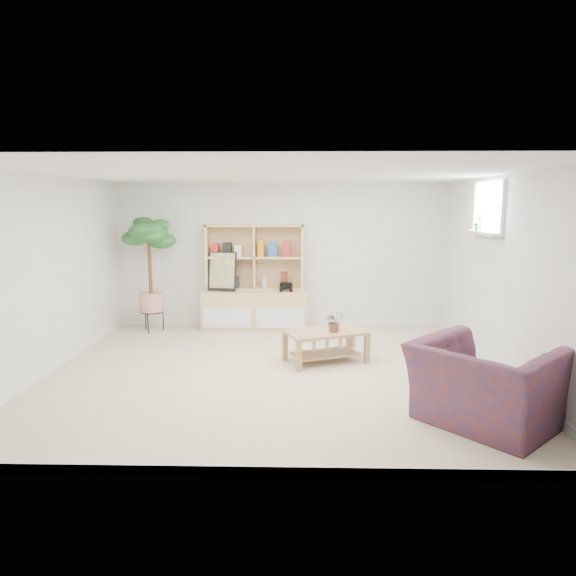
{
  "coord_description": "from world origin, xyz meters",
  "views": [
    {
      "loc": [
        0.32,
        -6.08,
        2.05
      ],
      "look_at": [
        0.17,
        0.41,
        0.98
      ],
      "focal_mm": 32.0,
      "sensor_mm": 36.0,
      "label": 1
    }
  ],
  "objects_px": {
    "storage_unit": "(254,277)",
    "armchair": "(485,379)",
    "coffee_table": "(325,346)",
    "floor_tree": "(150,275)"
  },
  "relations": [
    {
      "from": "storage_unit",
      "to": "armchair",
      "type": "distance_m",
      "value": 4.49
    },
    {
      "from": "storage_unit",
      "to": "armchair",
      "type": "bearing_deg",
      "value": -56.43
    },
    {
      "from": "storage_unit",
      "to": "armchair",
      "type": "relative_size",
      "value": 1.43
    },
    {
      "from": "coffee_table",
      "to": "floor_tree",
      "type": "distance_m",
      "value": 3.25
    },
    {
      "from": "armchair",
      "to": "coffee_table",
      "type": "bearing_deg",
      "value": -6.82
    },
    {
      "from": "storage_unit",
      "to": "floor_tree",
      "type": "distance_m",
      "value": 1.67
    },
    {
      "from": "storage_unit",
      "to": "coffee_table",
      "type": "height_order",
      "value": "storage_unit"
    },
    {
      "from": "storage_unit",
      "to": "floor_tree",
      "type": "relative_size",
      "value": 0.93
    },
    {
      "from": "storage_unit",
      "to": "coffee_table",
      "type": "distance_m",
      "value": 2.21
    },
    {
      "from": "storage_unit",
      "to": "coffee_table",
      "type": "xyz_separation_m",
      "value": [
        1.09,
        -1.82,
        -0.65
      ]
    }
  ]
}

